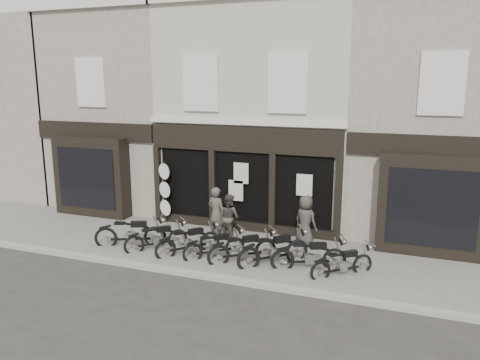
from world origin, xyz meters
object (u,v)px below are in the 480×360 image
(motorcycle_7, at_px, (343,266))
(man_centre, at_px, (229,217))
(man_right, at_px, (305,221))
(motorcycle_1, at_px, (157,240))
(motorcycle_0, at_px, (131,235))
(motorcycle_5, at_px, (274,253))
(man_left, at_px, (216,213))
(motorcycle_2, at_px, (189,244))
(motorcycle_3, at_px, (215,248))
(motorcycle_4, at_px, (243,251))
(advert_sign_post, at_px, (165,195))
(motorcycle_6, at_px, (309,258))

(motorcycle_7, relative_size, man_centre, 1.03)
(man_centre, distance_m, man_right, 2.59)
(motorcycle_7, bearing_deg, motorcycle_1, 138.71)
(motorcycle_0, height_order, motorcycle_5, motorcycle_5)
(man_left, xyz_separation_m, man_centre, (0.45, 0.07, -0.11))
(motorcycle_2, xyz_separation_m, motorcycle_3, (0.89, 0.01, -0.03))
(motorcycle_0, relative_size, motorcycle_7, 1.33)
(motorcycle_4, distance_m, advert_sign_post, 4.92)
(motorcycle_3, height_order, man_centre, man_centre)
(man_centre, bearing_deg, man_left, 33.02)
(motorcycle_4, height_order, man_centre, man_centre)
(motorcycle_3, xyz_separation_m, advert_sign_post, (-3.17, 2.57, 0.83))
(man_left, bearing_deg, advert_sign_post, -8.23)
(man_right, bearing_deg, motorcycle_7, 152.39)
(motorcycle_3, height_order, motorcycle_7, motorcycle_3)
(motorcycle_7, bearing_deg, man_centre, 116.82)
(motorcycle_3, relative_size, advert_sign_post, 0.65)
(motorcycle_7, bearing_deg, advert_sign_post, 118.58)
(motorcycle_5, bearing_deg, motorcycle_3, 138.92)
(motorcycle_1, xyz_separation_m, motorcycle_7, (5.97, 0.01, -0.02))
(motorcycle_2, distance_m, man_centre, 1.85)
(motorcycle_5, relative_size, man_centre, 1.18)
(motorcycle_4, bearing_deg, motorcycle_2, 140.72)
(man_left, bearing_deg, motorcycle_5, 163.46)
(motorcycle_2, height_order, motorcycle_6, motorcycle_6)
(motorcycle_5, xyz_separation_m, man_centre, (-2.05, 1.51, 0.47))
(motorcycle_0, height_order, man_centre, man_centre)
(motorcycle_6, distance_m, man_centre, 3.49)
(motorcycle_2, distance_m, motorcycle_6, 3.85)
(motorcycle_2, bearing_deg, motorcycle_7, -49.81)
(motorcycle_0, xyz_separation_m, motorcycle_7, (6.94, 0.01, -0.07))
(motorcycle_6, bearing_deg, man_right, 83.62)
(motorcycle_2, xyz_separation_m, motorcycle_6, (3.85, 0.14, 0.00))
(motorcycle_2, height_order, man_right, man_right)
(man_centre, bearing_deg, man_right, -147.71)
(motorcycle_1, xyz_separation_m, motorcycle_3, (2.04, 0.03, -0.01))
(motorcycle_1, height_order, advert_sign_post, advert_sign_post)
(motorcycle_4, relative_size, motorcycle_6, 0.89)
(motorcycle_3, distance_m, motorcycle_5, 1.89)
(motorcycle_7, xyz_separation_m, man_right, (-1.53, 2.00, 0.58))
(motorcycle_5, height_order, motorcycle_6, motorcycle_5)
(man_left, distance_m, man_centre, 0.46)
(man_centre, bearing_deg, motorcycle_4, 148.62)
(man_left, xyz_separation_m, man_right, (3.01, 0.42, -0.07))
(motorcycle_3, relative_size, motorcycle_7, 0.99)
(motorcycle_3, xyz_separation_m, motorcycle_5, (1.89, 0.10, 0.06))
(motorcycle_3, bearing_deg, man_right, -4.20)
(motorcycle_6, bearing_deg, motorcycle_4, 160.96)
(motorcycle_4, relative_size, man_right, 1.10)
(man_right, bearing_deg, advert_sign_post, 18.81)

